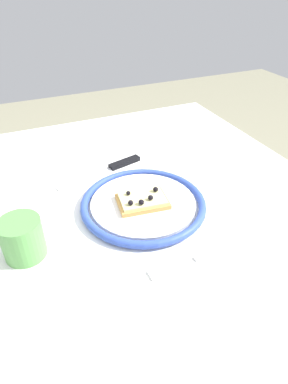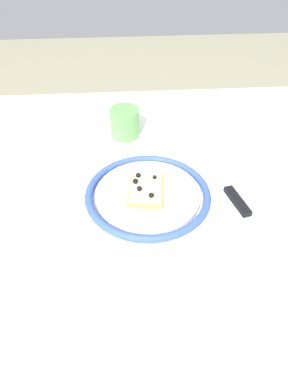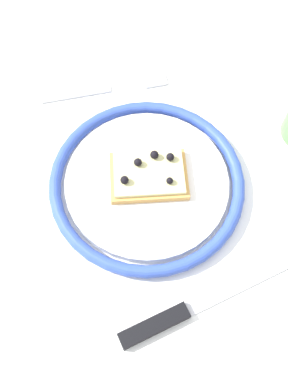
# 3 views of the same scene
# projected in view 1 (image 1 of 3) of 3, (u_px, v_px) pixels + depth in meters

# --- Properties ---
(dining_table) EXTENTS (1.15, 0.94, 0.72)m
(dining_table) POSITION_uv_depth(u_px,v_px,m) (142.00, 252.00, 0.71)
(dining_table) COLOR white
(dining_table) RESTS_ON ground_plane
(plate) EXTENTS (0.27, 0.27, 0.02)m
(plate) POSITION_uv_depth(u_px,v_px,m) (143.00, 204.00, 0.71)
(plate) COLOR white
(plate) RESTS_ON dining_table
(pizza_slice_near) EXTENTS (0.09, 0.11, 0.03)m
(pizza_slice_near) POSITION_uv_depth(u_px,v_px,m) (142.00, 200.00, 0.70)
(pizza_slice_near) COLOR tan
(pizza_slice_near) RESTS_ON plate
(knife) EXTENTS (0.08, 0.24, 0.01)m
(knife) POSITION_uv_depth(u_px,v_px,m) (114.00, 167.00, 0.85)
(knife) COLOR silver
(knife) RESTS_ON dining_table
(fork) EXTENTS (0.02, 0.20, 0.00)m
(fork) POSITION_uv_depth(u_px,v_px,m) (198.00, 258.00, 0.59)
(fork) COLOR silver
(fork) RESTS_ON dining_table
(cup) EXTENTS (0.08, 0.08, 0.08)m
(cup) POSITION_uv_depth(u_px,v_px,m) (22.00, 238.00, 0.58)
(cup) COLOR #599E4C
(cup) RESTS_ON dining_table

